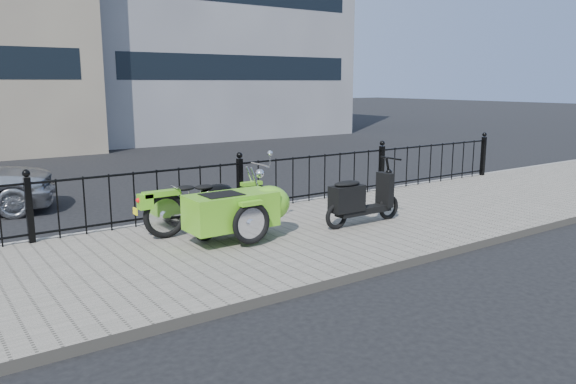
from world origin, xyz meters
TOP-DOWN VIEW (x-y plane):
  - ground at (0.00, 0.00)m, footprint 120.00×120.00m
  - sidewalk at (0.00, -0.50)m, footprint 30.00×3.80m
  - curb at (0.00, 1.44)m, footprint 30.00×0.10m
  - iron_fence at (0.00, 1.30)m, footprint 14.11×0.11m
  - motorcycle_sidecar at (-0.93, -0.21)m, footprint 2.28×1.48m
  - scooter at (1.08, -0.66)m, footprint 1.58×0.46m
  - spare_tire at (-1.37, -0.08)m, footprint 0.65×0.45m

SIDE VIEW (x-z plane):
  - ground at x=0.00m, z-range 0.00..0.00m
  - sidewalk at x=0.00m, z-range 0.00..0.12m
  - curb at x=0.00m, z-range 0.00..0.12m
  - spare_tire at x=-1.37m, z-range 0.12..0.82m
  - scooter at x=1.08m, z-range 0.00..1.07m
  - iron_fence at x=0.00m, z-range 0.05..1.12m
  - motorcycle_sidecar at x=-0.93m, z-range 0.10..1.09m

